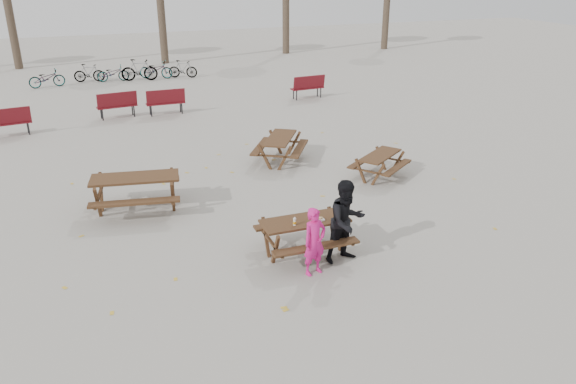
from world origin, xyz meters
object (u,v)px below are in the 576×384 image
object	(u,v)px
main_picnic_table	(305,228)
food_tray	(320,220)
picnic_table_east	(380,166)
picnic_table_north	(136,194)
child	(315,242)
adult	(347,221)
picnic_table_far	(280,149)
soda_bottle	(295,222)

from	to	relation	value
main_picnic_table	food_tray	xyz separation A→B (m)	(0.27, -0.14, 0.21)
picnic_table_east	picnic_table_north	world-z (taller)	picnic_table_north
child	picnic_table_north	distance (m)	5.12
picnic_table_east	picnic_table_north	xyz separation A→B (m)	(-6.65, 0.03, 0.11)
main_picnic_table	food_tray	world-z (taller)	food_tray
child	adult	world-z (taller)	adult
main_picnic_table	picnic_table_east	world-z (taller)	main_picnic_table
main_picnic_table	child	size ratio (longest dim) A/B	1.31
main_picnic_table	picnic_table_far	size ratio (longest dim) A/B	1.01
soda_bottle	picnic_table_east	xyz separation A→B (m)	(3.93, 3.55, -0.51)
soda_bottle	adult	size ratio (longest dim) A/B	0.10
picnic_table_far	main_picnic_table	bearing A→B (deg)	-162.85
food_tray	soda_bottle	size ratio (longest dim) A/B	1.06
adult	picnic_table_east	bearing A→B (deg)	42.89
picnic_table_east	picnic_table_far	distance (m)	3.11
main_picnic_table	adult	world-z (taller)	adult
picnic_table_north	child	bearing A→B (deg)	-46.08
food_tray	child	xyz separation A→B (m)	(-0.39, -0.65, -0.10)
food_tray	picnic_table_east	xyz separation A→B (m)	(3.37, 3.54, -0.46)
soda_bottle	picnic_table_north	distance (m)	4.51
food_tray	picnic_table_east	bearing A→B (deg)	46.40
food_tray	picnic_table_far	world-z (taller)	food_tray
food_tray	picnic_table_north	world-z (taller)	picnic_table_north
child	picnic_table_far	size ratio (longest dim) A/B	0.77
main_picnic_table	picnic_table_east	xyz separation A→B (m)	(3.64, 3.40, -0.25)
soda_bottle	picnic_table_north	bearing A→B (deg)	127.19
child	main_picnic_table	bearing A→B (deg)	65.84
food_tray	adult	distance (m)	0.57
food_tray	picnic_table_east	size ratio (longest dim) A/B	0.12
picnic_table_north	picnic_table_far	bearing A→B (deg)	35.76
picnic_table_east	picnic_table_far	bearing A→B (deg)	98.47
main_picnic_table	picnic_table_far	xyz separation A→B (m)	(1.47, 5.62, -0.20)
soda_bottle	child	bearing A→B (deg)	-75.57
main_picnic_table	picnic_table_far	bearing A→B (deg)	75.38
food_tray	picnic_table_north	bearing A→B (deg)	132.58
food_tray	picnic_table_north	size ratio (longest dim) A/B	0.09
main_picnic_table	food_tray	bearing A→B (deg)	-28.20
child	adult	xyz separation A→B (m)	(0.80, 0.27, 0.18)
child	picnic_table_east	distance (m)	5.65
food_tray	child	distance (m)	0.77
adult	picnic_table_far	distance (m)	6.22
adult	picnic_table_far	bearing A→B (deg)	72.59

